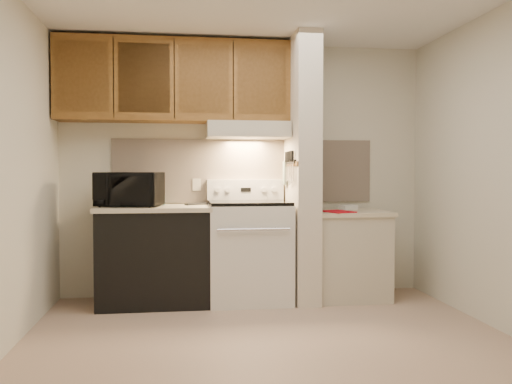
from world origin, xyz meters
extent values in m
plane|color=tan|center=(0.00, 0.00, 0.00)|extent=(3.60, 3.60, 0.00)
cube|color=beige|center=(0.00, 1.50, 1.25)|extent=(3.60, 2.50, 0.02)
cube|color=beige|center=(-1.80, 0.00, 1.25)|extent=(0.02, 3.00, 2.50)
cube|color=beige|center=(1.80, 0.00, 1.25)|extent=(0.02, 3.00, 2.50)
cube|color=beige|center=(0.00, 1.49, 1.24)|extent=(2.60, 0.02, 0.63)
cube|color=silver|center=(0.00, 1.16, 0.46)|extent=(0.76, 0.65, 0.92)
cube|color=black|center=(0.00, 0.84, 0.50)|extent=(0.50, 0.01, 0.30)
cylinder|color=silver|center=(0.00, 0.80, 0.72)|extent=(0.65, 0.02, 0.02)
cube|color=black|center=(0.00, 1.16, 0.94)|extent=(0.74, 0.64, 0.03)
cube|color=silver|center=(0.00, 1.44, 1.05)|extent=(0.76, 0.08, 0.20)
cube|color=black|center=(0.00, 1.40, 1.05)|extent=(0.10, 0.01, 0.04)
cylinder|color=silver|center=(-0.28, 1.40, 1.05)|extent=(0.05, 0.02, 0.05)
cylinder|color=silver|center=(-0.18, 1.40, 1.05)|extent=(0.05, 0.02, 0.05)
cylinder|color=silver|center=(0.18, 1.40, 1.05)|extent=(0.05, 0.02, 0.05)
cylinder|color=silver|center=(0.28, 1.40, 1.05)|extent=(0.05, 0.02, 0.05)
cube|color=black|center=(-0.88, 1.17, 0.43)|extent=(1.00, 0.63, 0.87)
cube|color=beige|center=(-0.88, 1.17, 0.89)|extent=(1.04, 0.67, 0.04)
cube|color=black|center=(-0.48, 1.30, 0.92)|extent=(0.24, 0.16, 0.02)
cylinder|color=#2E646A|center=(-0.83, 1.39, 0.96)|extent=(0.10, 0.10, 0.10)
cube|color=beige|center=(-0.48, 1.48, 1.10)|extent=(0.08, 0.01, 0.12)
imported|color=black|center=(-1.10, 1.15, 1.07)|extent=(0.63, 0.49, 0.31)
cube|color=beige|center=(0.51, 1.15, 1.25)|extent=(0.22, 0.70, 2.50)
cube|color=brown|center=(0.39, 1.15, 1.30)|extent=(0.01, 0.70, 0.04)
cube|color=black|center=(0.39, 1.10, 1.32)|extent=(0.02, 0.42, 0.04)
cube|color=silver|center=(0.38, 0.93, 1.22)|extent=(0.01, 0.03, 0.16)
cylinder|color=black|center=(0.38, 0.95, 1.37)|extent=(0.02, 0.02, 0.10)
cube|color=silver|center=(0.38, 1.01, 1.21)|extent=(0.01, 0.04, 0.18)
cylinder|color=black|center=(0.38, 1.01, 1.37)|extent=(0.02, 0.02, 0.10)
cube|color=silver|center=(0.38, 1.09, 1.20)|extent=(0.01, 0.04, 0.20)
cylinder|color=black|center=(0.38, 1.11, 1.37)|extent=(0.02, 0.02, 0.10)
cube|color=silver|center=(0.38, 1.18, 1.22)|extent=(0.01, 0.04, 0.16)
cylinder|color=black|center=(0.38, 1.18, 1.37)|extent=(0.02, 0.02, 0.10)
cube|color=silver|center=(0.38, 1.27, 1.21)|extent=(0.01, 0.04, 0.18)
cylinder|color=black|center=(0.38, 1.26, 1.37)|extent=(0.02, 0.02, 0.10)
cube|color=gray|center=(0.38, 1.32, 1.22)|extent=(0.03, 0.10, 0.23)
cube|color=beige|center=(0.97, 1.15, 0.40)|extent=(0.70, 0.60, 0.81)
cube|color=beige|center=(0.97, 1.15, 0.83)|extent=(0.74, 0.64, 0.04)
cube|color=#B60914|center=(0.82, 1.00, 0.86)|extent=(0.32, 0.37, 0.01)
cube|color=white|center=(1.02, 1.33, 0.87)|extent=(0.20, 0.16, 0.04)
cube|color=beige|center=(0.00, 1.28, 1.62)|extent=(0.78, 0.44, 0.15)
cube|color=beige|center=(0.00, 1.07, 1.58)|extent=(0.78, 0.04, 0.06)
cube|color=brown|center=(-0.69, 1.32, 2.08)|extent=(2.18, 0.33, 0.77)
cube|color=brown|center=(-1.51, 1.17, 2.08)|extent=(0.46, 0.01, 0.63)
cube|color=black|center=(-1.23, 1.16, 2.08)|extent=(0.01, 0.01, 0.73)
cube|color=brown|center=(-0.96, 1.17, 2.08)|extent=(0.46, 0.01, 0.63)
cube|color=black|center=(-0.69, 1.16, 2.08)|extent=(0.01, 0.01, 0.73)
cube|color=brown|center=(-0.42, 1.17, 2.08)|extent=(0.46, 0.01, 0.63)
cube|color=black|center=(-0.14, 1.16, 2.08)|extent=(0.01, 0.01, 0.73)
cube|color=brown|center=(0.13, 1.17, 2.08)|extent=(0.46, 0.01, 0.63)
camera|label=1|loc=(-0.63, -3.90, 1.23)|focal=38.00mm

